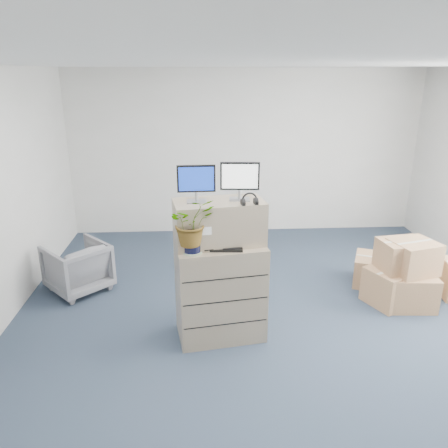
{
  "coord_description": "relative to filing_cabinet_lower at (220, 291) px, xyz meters",
  "views": [
    {
      "loc": [
        -0.79,
        -3.97,
        2.72
      ],
      "look_at": [
        -0.54,
        0.4,
        1.19
      ],
      "focal_mm": 35.0,
      "sensor_mm": 36.0,
      "label": 1
    }
  ],
  "objects": [
    {
      "name": "ground",
      "position": [
        0.6,
        -0.17,
        -0.53
      ],
      "size": [
        7.0,
        7.0,
        0.0
      ],
      "primitive_type": "plane",
      "color": "#232F3F",
      "rests_on": "ground"
    },
    {
      "name": "wall_back",
      "position": [
        0.6,
        3.34,
        0.87
      ],
      "size": [
        6.0,
        0.02,
        2.8
      ],
      "primitive_type": "cube",
      "color": "silver",
      "rests_on": "ground"
    },
    {
      "name": "filing_cabinet_lower",
      "position": [
        0.0,
        0.0,
        0.0
      ],
      "size": [
        0.98,
        0.69,
        1.05
      ],
      "primitive_type": "cube",
      "rotation": [
        0.0,
        0.0,
        0.16
      ],
      "color": "gray",
      "rests_on": "ground"
    },
    {
      "name": "filing_cabinet_upper",
      "position": [
        -0.01,
        0.05,
        0.75
      ],
      "size": [
        0.96,
        0.59,
        0.45
      ],
      "primitive_type": "cube",
      "rotation": [
        0.0,
        0.0,
        0.16
      ],
      "color": "gray",
      "rests_on": "filing_cabinet_lower"
    },
    {
      "name": "monitor_left",
      "position": [
        -0.23,
        0.02,
        1.18
      ],
      "size": [
        0.38,
        0.15,
        0.37
      ],
      "rotation": [
        0.0,
        0.0,
        0.03
      ],
      "color": "#99999E",
      "rests_on": "filing_cabinet_upper"
    },
    {
      "name": "monitor_right",
      "position": [
        0.2,
        0.07,
        1.19
      ],
      "size": [
        0.39,
        0.16,
        0.39
      ],
      "rotation": [
        0.0,
        0.0,
        -0.07
      ],
      "color": "#99999E",
      "rests_on": "filing_cabinet_upper"
    },
    {
      "name": "headphones",
      "position": [
        0.28,
        -0.09,
        1.02
      ],
      "size": [
        0.16,
        0.04,
        0.16
      ],
      "primitive_type": "torus",
      "rotation": [
        1.57,
        0.0,
        0.16
      ],
      "color": "black",
      "rests_on": "filing_cabinet_upper"
    },
    {
      "name": "keyboard",
      "position": [
        0.0,
        -0.11,
        0.54
      ],
      "size": [
        0.44,
        0.21,
        0.02
      ],
      "primitive_type": "cube",
      "rotation": [
        0.0,
        0.0,
        -0.07
      ],
      "color": "black",
      "rests_on": "filing_cabinet_lower"
    },
    {
      "name": "mouse",
      "position": [
        0.36,
        -0.07,
        0.54
      ],
      "size": [
        0.11,
        0.09,
        0.03
      ],
      "primitive_type": "ellipsoid",
      "rotation": [
        0.0,
        0.0,
        0.38
      ],
      "color": "silver",
      "rests_on": "filing_cabinet_lower"
    },
    {
      "name": "water_bottle",
      "position": [
        0.07,
        0.09,
        0.65
      ],
      "size": [
        0.07,
        0.07,
        0.26
      ],
      "primitive_type": "cylinder",
      "color": "gray",
      "rests_on": "filing_cabinet_lower"
    },
    {
      "name": "phone_dock",
      "position": [
        -0.06,
        0.01,
        0.57
      ],
      "size": [
        0.07,
        0.06,
        0.14
      ],
      "rotation": [
        0.0,
        0.0,
        0.16
      ],
      "color": "silver",
      "rests_on": "filing_cabinet_lower"
    },
    {
      "name": "external_drive",
      "position": [
        0.29,
        0.18,
        0.56
      ],
      "size": [
        0.23,
        0.19,
        0.06
      ],
      "primitive_type": "cube",
      "rotation": [
        0.0,
        0.0,
        0.18
      ],
      "color": "black",
      "rests_on": "filing_cabinet_lower"
    },
    {
      "name": "tissue_box",
      "position": [
        0.29,
        0.19,
        0.64
      ],
      "size": [
        0.29,
        0.22,
        0.1
      ],
      "primitive_type": "cube",
      "rotation": [
        0.0,
        0.0,
        0.37
      ],
      "color": "#3B95CA",
      "rests_on": "external_drive"
    },
    {
      "name": "potted_plant",
      "position": [
        -0.28,
        -0.19,
        0.78
      ],
      "size": [
        0.56,
        0.59,
        0.45
      ],
      "rotation": [
        0.0,
        0.0,
        0.16
      ],
      "color": "#92A484",
      "rests_on": "filing_cabinet_lower"
    },
    {
      "name": "office_chair",
      "position": [
        -1.8,
        1.13,
        -0.17
      ],
      "size": [
        0.95,
        0.94,
        0.71
      ],
      "primitive_type": "imported",
      "rotation": [
        0.0,
        0.0,
        3.89
      ],
      "color": "slate",
      "rests_on": "ground"
    },
    {
      "name": "cardboard_boxes",
      "position": [
        2.43,
        0.66,
        -0.21
      ],
      "size": [
        1.77,
        1.21,
        0.82
      ],
      "color": "#946647",
      "rests_on": "ground"
    }
  ]
}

